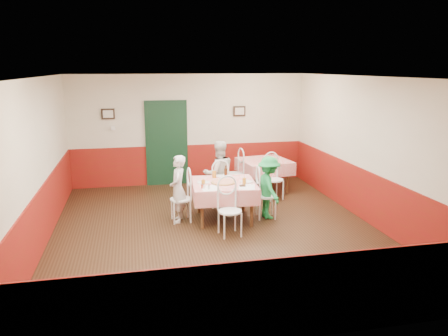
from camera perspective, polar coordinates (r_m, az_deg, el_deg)
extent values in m
plane|color=black|center=(8.24, -1.07, -8.04)|extent=(7.00, 7.00, 0.00)
plane|color=white|center=(7.69, -1.16, 11.81)|extent=(7.00, 7.00, 0.00)
cube|color=beige|center=(11.26, -4.51, 5.03)|extent=(6.00, 0.10, 2.80)
cube|color=beige|center=(4.58, 7.28, -7.07)|extent=(6.00, 0.10, 2.80)
cube|color=beige|center=(7.87, -23.11, 0.51)|extent=(0.10, 7.00, 2.80)
cube|color=beige|center=(8.91, 18.21, 2.27)|extent=(0.10, 7.00, 2.80)
cube|color=maroon|center=(11.40, -4.42, 0.53)|extent=(6.00, 0.03, 1.00)
cube|color=maroon|center=(4.98, 6.91, -16.79)|extent=(6.00, 0.03, 1.00)
cube|color=maroon|center=(8.09, -22.43, -5.72)|extent=(0.03, 7.00, 1.00)
cube|color=maroon|center=(9.10, 17.73, -3.30)|extent=(0.03, 7.00, 1.00)
cube|color=black|center=(11.20, -7.50, 3.10)|extent=(0.96, 0.06, 2.10)
cube|color=black|center=(11.07, -14.91, 6.84)|extent=(0.32, 0.03, 0.26)
cube|color=black|center=(11.40, 2.03, 7.44)|extent=(0.32, 0.03, 0.26)
cube|color=white|center=(11.11, -14.29, 5.08)|extent=(0.10, 0.03, 0.10)
cube|color=red|center=(8.66, 0.00, -4.35)|extent=(1.32, 1.32, 0.77)
cube|color=red|center=(10.75, 5.26, -0.95)|extent=(1.27, 1.27, 0.77)
cylinder|color=#B74723|center=(8.51, -0.10, -1.86)|extent=(0.50, 0.50, 0.03)
cylinder|color=white|center=(8.54, -2.73, -1.88)|extent=(0.27, 0.27, 0.01)
cylinder|color=white|center=(8.59, 2.96, -1.78)|extent=(0.27, 0.27, 0.01)
cylinder|color=white|center=(8.97, -0.22, -1.13)|extent=(0.27, 0.27, 0.01)
cylinder|color=#BF7219|center=(8.26, -2.73, -1.99)|extent=(0.08, 0.08, 0.13)
cylinder|color=#BF7219|center=(8.40, 2.66, -1.73)|extent=(0.07, 0.07, 0.13)
cylinder|color=#BF7219|center=(8.88, -1.30, -0.85)|extent=(0.09, 0.09, 0.14)
cylinder|color=#381C0A|center=(8.91, 0.23, -0.53)|extent=(0.07, 0.07, 0.22)
cylinder|color=silver|center=(8.11, -2.62, -2.41)|extent=(0.04, 0.04, 0.09)
cylinder|color=silver|center=(8.07, -1.98, -2.50)|extent=(0.04, 0.04, 0.09)
cylinder|color=#B23319|center=(8.12, -2.90, -2.39)|extent=(0.04, 0.04, 0.09)
cube|color=white|center=(8.15, -1.93, -2.64)|extent=(0.32, 0.42, 0.00)
cube|color=white|center=(8.24, 3.00, -2.48)|extent=(0.40, 0.47, 0.00)
cube|color=black|center=(8.29, 2.42, -2.32)|extent=(0.12, 0.10, 0.02)
imported|color=gray|center=(8.52, -6.02, -2.73)|extent=(0.40, 0.53, 1.32)
imported|color=gray|center=(9.43, -0.68, -0.74)|extent=(0.76, 0.62, 1.43)
imported|color=gray|center=(8.74, 5.87, -2.53)|extent=(0.52, 0.84, 1.25)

